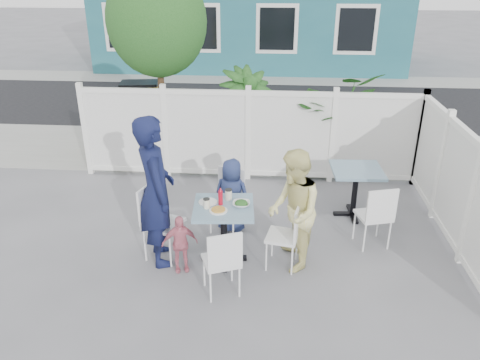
# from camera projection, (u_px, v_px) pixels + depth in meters

# --- Properties ---
(ground) EXTENTS (80.00, 80.00, 0.00)m
(ground) POSITION_uv_depth(u_px,v_px,m) (229.00, 251.00, 6.27)
(ground) COLOR slate
(near_sidewalk) EXTENTS (24.00, 2.60, 0.01)m
(near_sidewalk) POSITION_uv_depth(u_px,v_px,m) (247.00, 150.00, 9.71)
(near_sidewalk) COLOR gray
(near_sidewalk) RESTS_ON ground
(street) EXTENTS (24.00, 5.00, 0.01)m
(street) POSITION_uv_depth(u_px,v_px,m) (256.00, 103.00, 13.07)
(street) COLOR black
(street) RESTS_ON ground
(far_sidewalk) EXTENTS (24.00, 1.60, 0.01)m
(far_sidewalk) POSITION_uv_depth(u_px,v_px,m) (261.00, 79.00, 15.88)
(far_sidewalk) COLOR gray
(far_sidewalk) RESTS_ON ground
(fence_back) EXTENTS (5.86, 0.08, 1.60)m
(fence_back) POSITION_uv_depth(u_px,v_px,m) (248.00, 137.00, 8.11)
(fence_back) COLOR white
(fence_back) RESTS_ON ground
(fence_right) EXTENTS (0.08, 3.66, 1.60)m
(fence_right) POSITION_uv_depth(u_px,v_px,m) (455.00, 187.00, 6.27)
(fence_right) COLOR white
(fence_right) RESTS_ON ground
(tree) EXTENTS (1.80, 1.62, 3.59)m
(tree) POSITION_uv_depth(u_px,v_px,m) (157.00, 21.00, 8.30)
(tree) COLOR #382316
(tree) RESTS_ON ground
(utility_cabinet) EXTENTS (0.77, 0.61, 1.28)m
(utility_cabinet) POSITION_uv_depth(u_px,v_px,m) (142.00, 115.00, 9.79)
(utility_cabinet) COLOR gold
(utility_cabinet) RESTS_ON ground
(potted_shrub_a) EXTENTS (1.41, 1.41, 1.83)m
(potted_shrub_a) POSITION_uv_depth(u_px,v_px,m) (245.00, 118.00, 8.70)
(potted_shrub_a) COLOR #1B4919
(potted_shrub_a) RESTS_ON ground
(potted_shrub_b) EXTENTS (2.16, 2.08, 1.85)m
(potted_shrub_b) POSITION_uv_depth(u_px,v_px,m) (327.00, 121.00, 8.50)
(potted_shrub_b) COLOR #1B4919
(potted_shrub_b) RESTS_ON ground
(main_table) EXTENTS (0.80, 0.80, 0.78)m
(main_table) POSITION_uv_depth(u_px,v_px,m) (224.00, 219.00, 5.84)
(main_table) COLOR slate
(main_table) RESTS_ON ground
(spare_table) EXTENTS (0.76, 0.76, 0.77)m
(spare_table) POSITION_uv_depth(u_px,v_px,m) (356.00, 180.00, 6.93)
(spare_table) COLOR slate
(spare_table) RESTS_ON ground
(chair_left) EXTENTS (0.54, 0.55, 0.99)m
(chair_left) POSITION_uv_depth(u_px,v_px,m) (157.00, 216.00, 5.96)
(chair_left) COLOR white
(chair_left) RESTS_ON ground
(chair_right) EXTENTS (0.45, 0.47, 0.88)m
(chair_right) POSITION_uv_depth(u_px,v_px,m) (289.00, 231.00, 5.75)
(chair_right) COLOR white
(chair_right) RESTS_ON ground
(chair_back) EXTENTS (0.51, 0.50, 0.90)m
(chair_back) POSITION_uv_depth(u_px,v_px,m) (229.00, 195.00, 6.62)
(chair_back) COLOR white
(chair_back) RESTS_ON ground
(chair_near) EXTENTS (0.51, 0.50, 0.87)m
(chair_near) POSITION_uv_depth(u_px,v_px,m) (223.00, 258.00, 5.22)
(chair_near) COLOR white
(chair_near) RESTS_ON ground
(chair_spare) EXTENTS (0.50, 0.49, 0.91)m
(chair_spare) POSITION_uv_depth(u_px,v_px,m) (377.00, 213.00, 6.15)
(chair_spare) COLOR white
(chair_spare) RESTS_ON ground
(man) EXTENTS (0.70, 0.83, 1.93)m
(man) POSITION_uv_depth(u_px,v_px,m) (156.00, 192.00, 5.72)
(man) COLOR #10163A
(man) RESTS_ON ground
(woman) EXTENTS (0.68, 0.83, 1.55)m
(woman) POSITION_uv_depth(u_px,v_px,m) (293.00, 211.00, 5.67)
(woman) COLOR yellow
(woman) RESTS_ON ground
(boy) EXTENTS (0.60, 0.46, 1.08)m
(boy) POSITION_uv_depth(u_px,v_px,m) (232.00, 196.00, 6.58)
(boy) COLOR navy
(boy) RESTS_ON ground
(toddler) EXTENTS (0.48, 0.31, 0.76)m
(toddler) POSITION_uv_depth(u_px,v_px,m) (180.00, 244.00, 5.73)
(toddler) COLOR #D87285
(toddler) RESTS_ON ground
(plate_main) EXTENTS (0.22, 0.22, 0.01)m
(plate_main) POSITION_uv_depth(u_px,v_px,m) (218.00, 211.00, 5.65)
(plate_main) COLOR white
(plate_main) RESTS_ON main_table
(plate_side) EXTENTS (0.23, 0.23, 0.02)m
(plate_side) POSITION_uv_depth(u_px,v_px,m) (208.00, 202.00, 5.85)
(plate_side) COLOR white
(plate_side) RESTS_ON main_table
(salad_bowl) EXTENTS (0.21, 0.21, 0.05)m
(salad_bowl) POSITION_uv_depth(u_px,v_px,m) (241.00, 204.00, 5.76)
(salad_bowl) COLOR white
(salad_bowl) RESTS_ON main_table
(coffee_cup_a) EXTENTS (0.08, 0.08, 0.12)m
(coffee_cup_a) POSITION_uv_depth(u_px,v_px,m) (207.00, 204.00, 5.70)
(coffee_cup_a) COLOR #EAE3C5
(coffee_cup_a) RESTS_ON main_table
(coffee_cup_b) EXTENTS (0.09, 0.09, 0.13)m
(coffee_cup_b) POSITION_uv_depth(u_px,v_px,m) (229.00, 195.00, 5.91)
(coffee_cup_b) COLOR #EAE3C5
(coffee_cup_b) RESTS_ON main_table
(ketchup_bottle) EXTENTS (0.06, 0.06, 0.18)m
(ketchup_bottle) POSITION_uv_depth(u_px,v_px,m) (221.00, 198.00, 5.77)
(ketchup_bottle) COLOR #B50B1F
(ketchup_bottle) RESTS_ON main_table
(salt_shaker) EXTENTS (0.03, 0.03, 0.07)m
(salt_shaker) POSITION_uv_depth(u_px,v_px,m) (220.00, 195.00, 5.96)
(salt_shaker) COLOR white
(salt_shaker) RESTS_ON main_table
(pepper_shaker) EXTENTS (0.03, 0.03, 0.08)m
(pepper_shaker) POSITION_uv_depth(u_px,v_px,m) (220.00, 194.00, 5.98)
(pepper_shaker) COLOR black
(pepper_shaker) RESTS_ON main_table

